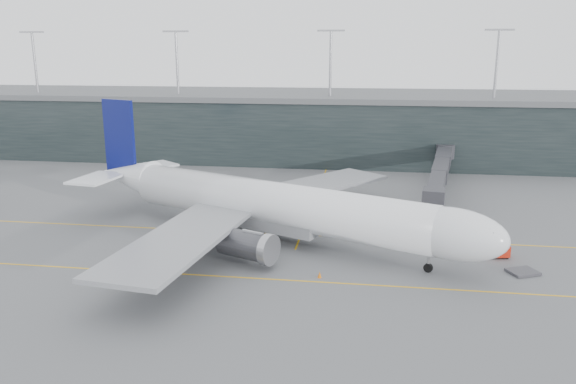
# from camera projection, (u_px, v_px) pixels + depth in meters

# --- Properties ---
(ground) EXTENTS (320.00, 320.00, 0.00)m
(ground) POSITION_uv_depth(u_px,v_px,m) (271.00, 225.00, 82.97)
(ground) COLOR #515256
(ground) RESTS_ON ground
(taxiline_a) EXTENTS (160.00, 0.25, 0.02)m
(taxiline_a) POSITION_uv_depth(u_px,v_px,m) (266.00, 233.00, 79.13)
(taxiline_a) COLOR gold
(taxiline_a) RESTS_ON ground
(taxiline_b) EXTENTS (160.00, 0.25, 0.02)m
(taxiline_b) POSITION_uv_depth(u_px,v_px,m) (240.00, 277.00, 63.78)
(taxiline_b) COLOR gold
(taxiline_b) RESTS_ON ground
(taxiline_lead_main) EXTENTS (0.25, 60.00, 0.02)m
(taxiline_lead_main) POSITION_uv_depth(u_px,v_px,m) (317.00, 193.00, 101.45)
(taxiline_lead_main) COLOR gold
(taxiline_lead_main) RESTS_ON ground
(terminal) EXTENTS (240.00, 36.00, 29.00)m
(terminal) POSITION_uv_depth(u_px,v_px,m) (312.00, 124.00, 136.73)
(terminal) COLOR black
(terminal) RESTS_ON ground
(main_aircraft) EXTENTS (60.31, 55.62, 17.71)m
(main_aircraft) POSITION_uv_depth(u_px,v_px,m) (272.00, 205.00, 75.15)
(main_aircraft) COLOR white
(main_aircraft) RESTS_ON ground
(jet_bridge) EXTENTS (9.48, 43.24, 6.14)m
(jet_bridge) POSITION_uv_depth(u_px,v_px,m) (435.00, 168.00, 100.30)
(jet_bridge) COLOR #2E2E33
(jet_bridge) RESTS_ON ground
(gse_cart) EXTENTS (2.58, 1.89, 1.61)m
(gse_cart) POSITION_uv_depth(u_px,v_px,m) (499.00, 251.00, 69.70)
(gse_cart) COLOR red
(gse_cart) RESTS_ON ground
(baggage_dolly) EXTENTS (3.97, 3.65, 0.32)m
(baggage_dolly) POSITION_uv_depth(u_px,v_px,m) (523.00, 272.00, 64.89)
(baggage_dolly) COLOR #39383D
(baggage_dolly) RESTS_ON ground
(uld_a) EXTENTS (2.19, 1.77, 1.95)m
(uld_a) POSITION_uv_depth(u_px,v_px,m) (260.00, 199.00, 93.10)
(uld_a) COLOR #3C3D42
(uld_a) RESTS_ON ground
(uld_b) EXTENTS (2.38, 2.07, 1.89)m
(uld_b) POSITION_uv_depth(u_px,v_px,m) (275.00, 199.00, 93.64)
(uld_b) COLOR #3C3D42
(uld_b) RESTS_ON ground
(uld_c) EXTENTS (2.08, 1.74, 1.74)m
(uld_c) POSITION_uv_depth(u_px,v_px,m) (281.00, 202.00, 91.82)
(uld_c) COLOR #3C3D42
(uld_c) RESTS_ON ground
(cone_nose) EXTENTS (0.42, 0.42, 0.66)m
(cone_nose) POSITION_uv_depth(u_px,v_px,m) (501.00, 246.00, 73.03)
(cone_nose) COLOR orange
(cone_nose) RESTS_ON ground
(cone_wing_stbd) EXTENTS (0.46, 0.46, 0.73)m
(cone_wing_stbd) POSITION_uv_depth(u_px,v_px,m) (320.00, 275.00, 63.62)
(cone_wing_stbd) COLOR orange
(cone_wing_stbd) RESTS_ON ground
(cone_wing_port) EXTENTS (0.39, 0.39, 0.62)m
(cone_wing_port) POSITION_uv_depth(u_px,v_px,m) (329.00, 207.00, 91.09)
(cone_wing_port) COLOR orange
(cone_wing_port) RESTS_ON ground
(cone_tail) EXTENTS (0.49, 0.49, 0.78)m
(cone_tail) POSITION_uv_depth(u_px,v_px,m) (195.00, 246.00, 72.72)
(cone_tail) COLOR orange
(cone_tail) RESTS_ON ground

